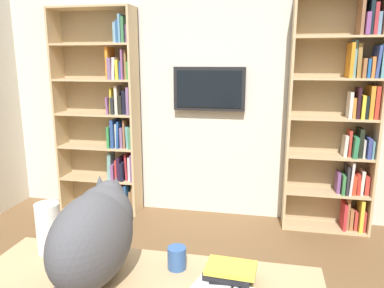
% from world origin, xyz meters
% --- Properties ---
extents(wall_back, '(4.52, 0.06, 2.70)m').
position_xyz_m(wall_back, '(0.00, -2.23, 1.35)').
color(wall_back, silver).
rests_on(wall_back, ground).
extents(bookshelf_left, '(0.81, 0.28, 2.20)m').
position_xyz_m(bookshelf_left, '(-1.28, -2.06, 1.11)').
color(bookshelf_left, tan).
rests_on(bookshelf_left, ground).
extents(bookshelf_right, '(0.87, 0.28, 2.14)m').
position_xyz_m(bookshelf_right, '(1.07, -2.06, 1.03)').
color(bookshelf_right, tan).
rests_on(bookshelf_right, ground).
extents(wall_mounted_tv, '(0.72, 0.07, 0.44)m').
position_xyz_m(wall_mounted_tv, '(-0.00, -2.15, 1.34)').
color(wall_mounted_tv, black).
extents(cat, '(0.29, 0.62, 0.39)m').
position_xyz_m(cat, '(0.07, 0.30, 0.95)').
color(cat, '#4C4C51').
rests_on(cat, desk).
extents(paper_towel_roll, '(0.11, 0.11, 0.24)m').
position_xyz_m(paper_towel_roll, '(0.38, 0.15, 0.87)').
color(paper_towel_roll, white).
rests_on(paper_towel_roll, desk).
extents(coffee_mug, '(0.08, 0.08, 0.10)m').
position_xyz_m(coffee_mug, '(-0.23, 0.17, 0.80)').
color(coffee_mug, '#335999').
rests_on(coffee_mug, desk).
extents(desk_book_stack, '(0.21, 0.14, 0.07)m').
position_xyz_m(desk_book_stack, '(-0.46, 0.23, 0.79)').
color(desk_book_stack, black).
rests_on(desk_book_stack, desk).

